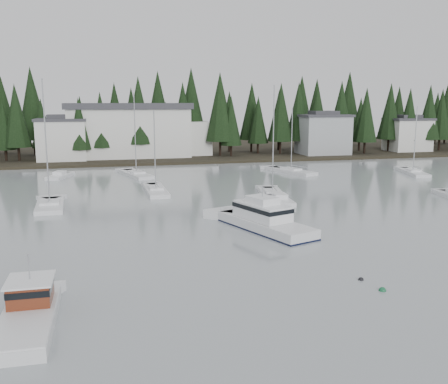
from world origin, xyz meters
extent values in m
plane|color=gray|center=(0.00, 0.00, 0.00)|extent=(260.00, 260.00, 0.00)
cube|color=black|center=(0.00, 97.00, 0.00)|extent=(240.00, 54.00, 1.00)
cube|color=silver|center=(-18.00, 79.00, 4.25)|extent=(9.00, 7.00, 7.50)
cube|color=#38383D|center=(-18.00, 79.00, 8.25)|extent=(9.54, 7.42, 0.50)
cube|color=#38383D|center=(-18.00, 79.00, 8.85)|extent=(4.95, 3.85, 0.80)
cube|color=#999EA0|center=(36.00, 78.00, 4.50)|extent=(10.00, 8.00, 8.00)
cube|color=#38383D|center=(36.00, 78.00, 8.75)|extent=(10.60, 8.48, 0.50)
cube|color=#38383D|center=(36.00, 78.00, 9.35)|extent=(5.50, 4.40, 0.80)
cube|color=silver|center=(58.00, 80.00, 4.00)|extent=(9.00, 7.00, 7.00)
cube|color=#38383D|center=(58.00, 80.00, 7.75)|extent=(9.54, 7.42, 0.50)
cube|color=#38383D|center=(58.00, 80.00, 8.35)|extent=(4.95, 3.85, 0.80)
cube|color=silver|center=(-5.00, 82.00, 5.50)|extent=(24.00, 10.00, 10.00)
cube|color=#38383D|center=(-5.00, 82.00, 10.80)|extent=(25.00, 11.00, 1.20)
cube|color=silver|center=(7.00, 84.00, 4.00)|extent=(10.00, 8.00, 7.00)
cube|color=silver|center=(-14.45, 4.00, 0.09)|extent=(2.72, 8.09, 1.17)
cube|color=silver|center=(-14.45, 4.00, 0.72)|extent=(2.66, 7.93, 0.11)
cube|color=#4B1D0F|center=(-14.45, 5.62, 1.35)|extent=(2.22, 2.43, 1.26)
cube|color=white|center=(-14.45, 5.62, 2.02)|extent=(2.49, 2.76, 0.11)
cube|color=black|center=(-14.45, 5.62, 1.60)|extent=(2.27, 2.47, 0.36)
cylinder|color=#A5A8AD|center=(-14.45, 5.62, 2.79)|extent=(0.08, 0.08, 1.44)
cube|color=silver|center=(4.00, 20.36, 0.15)|extent=(6.85, 11.38, 1.58)
cube|color=black|center=(4.00, 20.36, 0.03)|extent=(6.90, 11.44, 0.22)
cube|color=white|center=(3.82, 20.88, 1.68)|extent=(4.51, 6.26, 1.43)
cube|color=black|center=(3.82, 20.88, 2.03)|extent=(4.59, 6.33, 0.40)
cube|color=white|center=(3.82, 20.88, 2.72)|extent=(2.86, 3.35, 0.64)
cylinder|color=#A5A8AD|center=(3.82, 20.88, 3.51)|extent=(0.10, 0.10, 1.09)
cube|color=silver|center=(-5.31, 57.83, -0.03)|extent=(5.29, 10.53, 1.05)
cube|color=white|center=(-5.31, 57.83, 0.62)|extent=(2.75, 3.84, 0.30)
cylinder|color=#A5A8AD|center=(-5.31, 57.83, 6.77)|extent=(0.14, 0.14, 12.54)
cube|color=silver|center=(39.07, 49.48, -0.03)|extent=(4.76, 9.86, 1.05)
cube|color=white|center=(39.07, 49.48, 0.62)|extent=(2.47, 3.57, 0.30)
cylinder|color=#A5A8AD|center=(39.07, 49.48, 5.73)|extent=(0.14, 0.14, 10.45)
cube|color=silver|center=(20.09, 55.55, -0.03)|extent=(6.01, 10.47, 1.05)
cube|color=white|center=(20.09, 55.55, 0.62)|extent=(2.96, 3.89, 0.30)
cylinder|color=#A5A8AD|center=(20.09, 55.55, 5.59)|extent=(0.14, 0.14, 10.18)
cube|color=silver|center=(-16.32, 35.35, -0.03)|extent=(3.32, 8.40, 1.05)
cube|color=white|center=(-16.32, 35.35, 0.62)|extent=(2.17, 2.91, 0.30)
cylinder|color=#A5A8AD|center=(-16.32, 35.35, 7.30)|extent=(0.14, 0.14, 13.59)
cube|color=silver|center=(10.14, 36.25, -0.03)|extent=(4.05, 8.61, 1.05)
cube|color=white|center=(10.14, 36.25, 0.62)|extent=(2.33, 3.09, 0.30)
cylinder|color=#A5A8AD|center=(10.14, 36.25, 7.08)|extent=(0.14, 0.14, 13.15)
cube|color=silver|center=(-3.83, 42.24, -0.03)|extent=(2.63, 9.70, 1.05)
cube|color=white|center=(-3.83, 42.24, 0.62)|extent=(1.79, 3.31, 0.30)
cylinder|color=#A5A8AD|center=(-3.83, 42.24, 5.55)|extent=(0.14, 0.14, 10.10)
cube|color=silver|center=(9.69, 32.31, 0.05)|extent=(2.84, 6.81, 0.90)
cube|color=white|center=(9.69, 32.31, 0.75)|extent=(1.70, 2.26, 0.55)
cube|color=silver|center=(-17.03, 58.42, 0.05)|extent=(4.02, 6.54, 0.90)
cube|color=white|center=(-17.03, 58.42, 0.75)|extent=(2.04, 2.34, 0.55)
sphere|color=#145933|center=(6.35, 4.28, 0.00)|extent=(0.46, 0.46, 0.46)
sphere|color=black|center=(6.00, 6.33, 0.00)|extent=(0.37, 0.37, 0.37)
camera|label=1|loc=(-10.22, -22.10, 11.62)|focal=40.00mm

